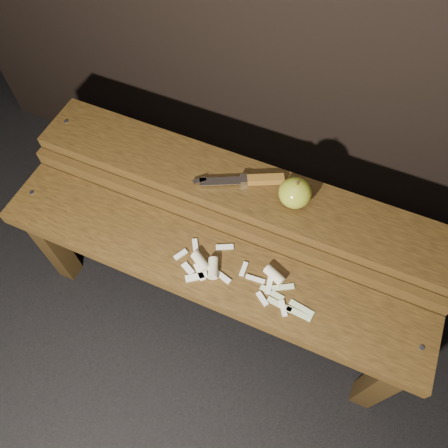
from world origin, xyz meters
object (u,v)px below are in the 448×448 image
at_px(apple, 295,193).
at_px(bench_front_tier, 206,276).
at_px(bench_rear_tier, 239,201).
at_px(knife, 254,180).

bearing_deg(apple, bench_front_tier, -123.23).
bearing_deg(bench_rear_tier, knife, 32.62).
xyz_separation_m(apple, knife, (-0.12, 0.02, -0.03)).
xyz_separation_m(bench_rear_tier, knife, (0.03, 0.02, 0.10)).
relative_size(bench_front_tier, bench_rear_tier, 1.00).
bearing_deg(bench_front_tier, bench_rear_tier, 90.00).
height_order(apple, knife, apple).
relative_size(bench_front_tier, apple, 13.43).
height_order(bench_front_tier, knife, knife).
xyz_separation_m(bench_front_tier, bench_rear_tier, (0.00, 0.23, 0.06)).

